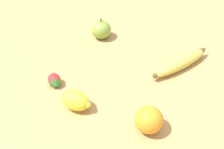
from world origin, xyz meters
TOP-DOWN VIEW (x-y plane):
  - ground_plane at (0.00, 0.00)m, footprint 3.00×3.00m
  - banana at (-0.07, -0.08)m, footprint 0.10×0.23m
  - orange at (-0.12, 0.18)m, footprint 0.07×0.07m
  - strawberry at (0.17, 0.23)m, footprint 0.06×0.05m
  - apple at (0.23, -0.05)m, footprint 0.07×0.07m
  - lemon at (0.06, 0.25)m, footprint 0.09×0.07m

SIDE VIEW (x-z plane):
  - ground_plane at x=0.00m, z-range 0.00..0.00m
  - strawberry at x=0.17m, z-range 0.00..0.04m
  - banana at x=-0.07m, z-range 0.00..0.04m
  - lemon at x=0.06m, z-range 0.00..0.05m
  - apple at x=0.23m, z-range -0.01..0.07m
  - orange at x=-0.12m, z-range 0.00..0.07m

